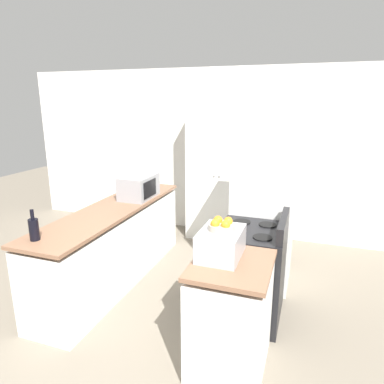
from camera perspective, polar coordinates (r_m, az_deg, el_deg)
name	(u,v)px	position (r m, az deg, el deg)	size (l,w,h in m)	color
ground_plane	(114,378)	(3.12, -12.80, -27.96)	(14.00, 14.00, 0.00)	slate
wall_back	(224,153)	(5.47, 5.37, 6.45)	(7.00, 0.06, 2.60)	white
counter_left	(114,246)	(4.21, -12.84, -8.69)	(0.60, 2.50, 0.91)	silver
counter_right	(230,317)	(2.92, 6.41, -19.93)	(0.60, 0.71, 0.91)	silver
pantry_cabinet	(221,172)	(5.23, 4.89, 3.27)	(1.00, 0.49, 2.10)	silver
stove	(250,272)	(3.52, 9.57, -13.04)	(0.66, 0.72, 1.07)	black
refrigerator	(264,210)	(4.03, 11.86, -2.94)	(0.69, 0.69, 1.77)	white
microwave	(139,187)	(4.36, -8.84, 0.87)	(0.35, 0.53, 0.29)	#939399
wine_bottle	(34,229)	(3.32, -24.85, -5.58)	(0.09, 0.09, 0.28)	black
toaster_oven	(221,243)	(2.72, 4.81, -8.51)	(0.32, 0.43, 0.22)	#B2B2B7
fruit_bowl	(222,225)	(2.67, 4.97, -5.54)	(0.21, 0.21, 0.10)	#B2A893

